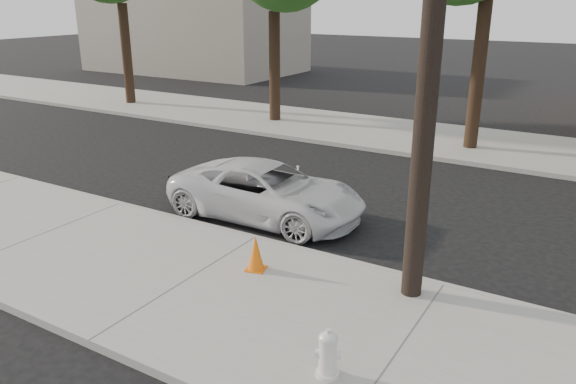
% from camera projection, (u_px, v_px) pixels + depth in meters
% --- Properties ---
extents(ground, '(120.00, 120.00, 0.00)m').
position_uv_depth(ground, '(305.00, 212.00, 13.57)').
color(ground, black).
rests_on(ground, ground).
extents(near_sidewalk, '(90.00, 4.40, 0.15)m').
position_uv_depth(near_sidewalk, '(187.00, 283.00, 10.06)').
color(near_sidewalk, gray).
rests_on(near_sidewalk, ground).
extents(far_sidewalk, '(90.00, 5.00, 0.15)m').
position_uv_depth(far_sidewalk, '(419.00, 137.00, 20.43)').
color(far_sidewalk, gray).
rests_on(far_sidewalk, ground).
extents(curb_near, '(90.00, 0.12, 0.16)m').
position_uv_depth(curb_near, '(256.00, 240.00, 11.84)').
color(curb_near, '#9E9B93').
rests_on(curb_near, ground).
extents(building_far, '(14.00, 8.00, 5.00)m').
position_uv_depth(building_far, '(194.00, 34.00, 38.64)').
color(building_far, gray).
rests_on(building_far, ground).
extents(utility_pole, '(1.40, 0.34, 9.00)m').
position_uv_depth(utility_pole, '(434.00, 14.00, 8.08)').
color(utility_pole, black).
rests_on(utility_pole, near_sidewalk).
extents(police_cruiser, '(4.70, 2.24, 1.29)m').
position_uv_depth(police_cruiser, '(267.00, 191.00, 13.04)').
color(police_cruiser, silver).
rests_on(police_cruiser, ground).
extents(fire_hydrant, '(0.36, 0.32, 0.66)m').
position_uv_depth(fire_hydrant, '(328.00, 355.00, 7.39)').
color(fire_hydrant, silver).
rests_on(fire_hydrant, near_sidewalk).
extents(traffic_cone, '(0.42, 0.42, 0.67)m').
position_uv_depth(traffic_cone, '(256.00, 253.00, 10.30)').
color(traffic_cone, orange).
rests_on(traffic_cone, near_sidewalk).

